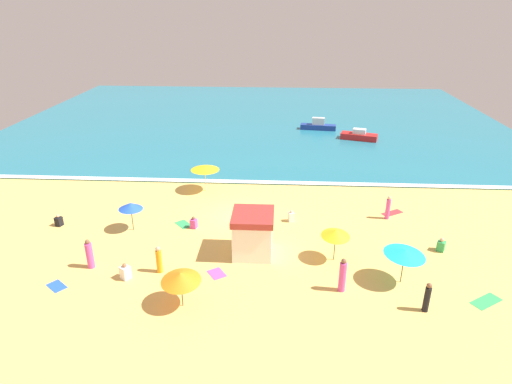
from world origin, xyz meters
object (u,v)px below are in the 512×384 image
beachgoer_8 (427,298)px  beachgoer_9 (59,221)px  beach_umbrella_0 (131,206)px  beach_umbrella_4 (181,277)px  beachgoer_2 (125,272)px  beachgoer_4 (342,276)px  small_boat_1 (359,136)px  beachgoer_0 (194,223)px  small_boat_0 (318,126)px  beachgoer_1 (90,255)px  beachgoer_6 (159,260)px  beach_umbrella_2 (405,252)px  beachgoer_7 (388,208)px  beach_umbrella_3 (205,168)px  beach_umbrella_1 (336,233)px  beachgoer_5 (441,245)px  beachgoer_3 (291,216)px  lifeguard_cabana (253,233)px

beachgoer_8 → beachgoer_9: bearing=161.1°
beach_umbrella_0 → beachgoer_8: beach_umbrella_0 is taller
beach_umbrella_0 → beach_umbrella_4: (4.96, -7.62, -0.05)m
beachgoer_2 → beach_umbrella_4: bearing=-30.6°
beachgoer_4 → small_boat_1: size_ratio=0.47×
beachgoer_0 → small_boat_0: small_boat_0 is taller
beachgoer_1 → beachgoer_6: size_ratio=1.10×
beach_umbrella_2 → beachgoer_7: (0.88, 7.60, -1.05)m
beach_umbrella_0 → beach_umbrella_3: beach_umbrella_3 is taller
beach_umbrella_0 → beach_umbrella_2: bearing=-16.9°
beach_umbrella_1 → beachgoer_7: bearing=52.5°
beachgoer_2 → beachgoer_4: beachgoer_4 is taller
beach_umbrella_0 → beach_umbrella_4: beach_umbrella_4 is taller
beachgoer_0 → beach_umbrella_4: bearing=-83.0°
beachgoer_5 → beachgoer_9: 24.81m
beachgoer_2 → beachgoer_4: (11.68, -0.42, 0.52)m
beachgoer_1 → small_boat_1: (19.18, 26.02, -0.33)m
beachgoer_8 → small_boat_0: (-2.91, 32.58, -0.23)m
beachgoer_2 → small_boat_1: small_boat_1 is taller
beach_umbrella_2 → beachgoer_0: (-12.35, 5.46, -1.52)m
beach_umbrella_1 → beachgoer_4: beach_umbrella_1 is taller
beach_umbrella_3 → beach_umbrella_0: bearing=-119.1°
beachgoer_5 → beachgoer_3: bearing=159.6°
beachgoer_9 → small_boat_1: (23.39, 21.20, 0.16)m
beach_umbrella_0 → beach_umbrella_1: beach_umbrella_1 is taller
lifeguard_cabana → beach_umbrella_2: bearing=-17.0°
beach_umbrella_2 → beachgoer_3: 9.07m
beach_umbrella_2 → beach_umbrella_4: 11.67m
beach_umbrella_3 → small_boat_1: (14.43, 14.72, -1.45)m
beach_umbrella_3 → beachgoer_7: beach_umbrella_3 is taller
beach_umbrella_1 → beach_umbrella_2: beach_umbrella_2 is taller
beach_umbrella_3 → beachgoer_5: beach_umbrella_3 is taller
beachgoer_3 → beachgoer_8: (6.42, -9.16, 0.42)m
beach_umbrella_1 → beach_umbrella_2: (3.39, -2.04, 0.08)m
beachgoer_5 → small_boat_1: (-1.35, 23.01, 0.14)m
beachgoer_6 → beach_umbrella_4: bearing=-56.3°
beachgoer_0 → beachgoer_4: 11.10m
beach_umbrella_0 → beachgoer_8: 18.48m
beachgoer_8 → beachgoer_9: beachgoer_8 is taller
beachgoer_3 → beachgoer_9: bearing=-174.3°
lifeguard_cabana → beachgoer_5: size_ratio=3.02×
beachgoer_5 → beachgoer_7: bearing=119.3°
beachgoer_4 → beachgoer_5: beachgoer_4 is taller
beach_umbrella_3 → small_boat_1: bearing=45.6°
beachgoer_0 → beachgoer_3: size_ratio=0.99×
lifeguard_cabana → small_boat_1: (10.05, 23.95, -0.84)m
beach_umbrella_0 → beachgoer_7: 17.44m
beachgoer_0 → beachgoer_6: bearing=-99.9°
beach_umbrella_0 → beachgoer_8: bearing=-23.4°
beach_umbrella_1 → beach_umbrella_4: (-7.98, -4.70, -0.09)m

